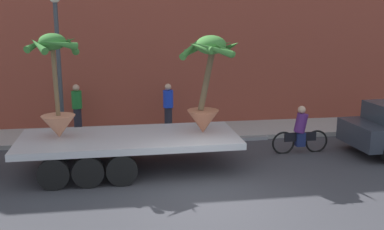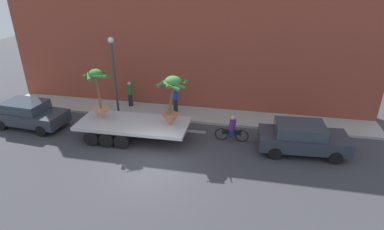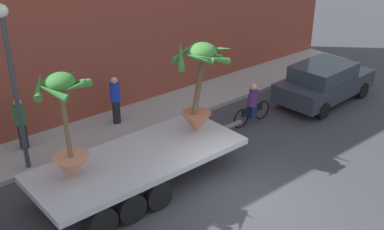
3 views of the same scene
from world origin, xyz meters
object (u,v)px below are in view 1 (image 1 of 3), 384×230
object	(u,v)px
potted_palm_middle	(207,80)
street_lamp	(58,48)
pedestrian_near_gate	(168,106)
flatbed_trailer	(120,144)
cyclist	(300,132)
potted_palm_rear	(56,90)
pedestrian_far_left	(77,107)

from	to	relation	value
potted_palm_middle	street_lamp	bearing A→B (deg)	148.25
street_lamp	pedestrian_near_gate	bearing A→B (deg)	13.58
flatbed_trailer	cyclist	size ratio (longest dim) A/B	3.84
flatbed_trailer	street_lamp	bearing A→B (deg)	124.31
potted_palm_middle	potted_palm_rear	bearing A→B (deg)	178.71
potted_palm_middle	cyclist	xyz separation A→B (m)	(3.12, 0.71, -1.83)
pedestrian_far_left	cyclist	bearing A→B (deg)	-24.05
pedestrian_far_left	street_lamp	world-z (taller)	street_lamp
cyclist	pedestrian_near_gate	size ratio (longest dim) A/B	1.08
cyclist	potted_palm_middle	bearing A→B (deg)	-167.10
pedestrian_far_left	street_lamp	xyz separation A→B (m)	(-0.37, -1.19, 2.19)
potted_palm_rear	cyclist	distance (m)	7.45
flatbed_trailer	cyclist	xyz separation A→B (m)	(5.58, 0.79, -0.11)
pedestrian_near_gate	pedestrian_far_left	xyz separation A→B (m)	(-3.23, 0.32, 0.00)
pedestrian_near_gate	potted_palm_rear	bearing A→B (deg)	-134.07
potted_palm_middle	street_lamp	xyz separation A→B (m)	(-4.36, 2.70, 0.74)
cyclist	street_lamp	size ratio (longest dim) A/B	0.38
potted_palm_rear	pedestrian_near_gate	distance (m)	4.99
flatbed_trailer	potted_palm_middle	world-z (taller)	potted_palm_middle
potted_palm_rear	potted_palm_middle	world-z (taller)	potted_palm_rear
pedestrian_far_left	potted_palm_middle	bearing A→B (deg)	-44.27
potted_palm_rear	flatbed_trailer	bearing A→B (deg)	-5.90
cyclist	pedestrian_far_left	size ratio (longest dim) A/B	1.08
cyclist	pedestrian_near_gate	bearing A→B (deg)	143.67
flatbed_trailer	pedestrian_far_left	bearing A→B (deg)	110.98
flatbed_trailer	cyclist	distance (m)	5.64
potted_palm_middle	cyclist	distance (m)	3.68
flatbed_trailer	pedestrian_far_left	size ratio (longest dim) A/B	4.13
flatbed_trailer	pedestrian_near_gate	bearing A→B (deg)	64.91
potted_palm_middle	pedestrian_near_gate	size ratio (longest dim) A/B	1.61
potted_palm_rear	cyclist	bearing A→B (deg)	4.91
cyclist	flatbed_trailer	bearing A→B (deg)	-171.92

